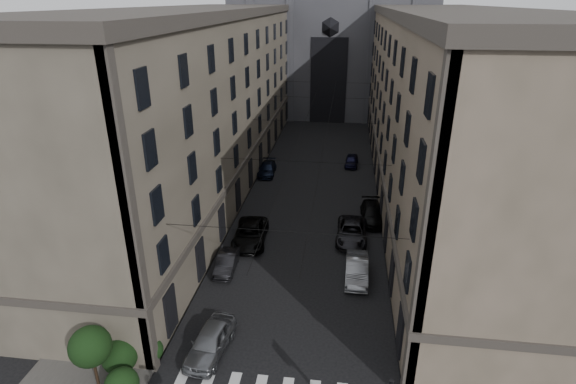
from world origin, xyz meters
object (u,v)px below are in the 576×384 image
at_px(car_right_midnear, 352,232).
at_px(car_right_midfar, 373,213).
at_px(car_right_far, 352,161).
at_px(gothic_tower, 333,10).
at_px(car_right_near, 357,269).
at_px(car_left_midfar, 250,234).
at_px(car_left_far, 267,169).
at_px(car_left_midnear, 227,262).
at_px(car_left_near, 210,341).

bearing_deg(car_right_midnear, car_right_midfar, 65.24).
bearing_deg(car_right_far, gothic_tower, 101.13).
height_order(gothic_tower, car_right_near, gothic_tower).
height_order(car_right_near, car_right_far, car_right_near).
bearing_deg(car_left_midfar, car_right_far, 63.56).
xyz_separation_m(car_left_far, car_right_midfar, (12.19, -10.96, 0.06)).
relative_size(car_right_near, car_right_far, 1.20).
xyz_separation_m(gothic_tower, car_right_midfar, (6.20, -47.92, -17.04)).
height_order(car_left_midnear, car_right_midfar, car_right_midfar).
relative_size(car_left_near, car_left_midfar, 0.81).
bearing_deg(car_right_midfar, car_left_far, 135.01).
bearing_deg(gothic_tower, car_left_far, -99.21).
relative_size(car_left_near, car_left_midnear, 1.20).
distance_m(car_left_midfar, car_right_midnear, 8.92).
distance_m(car_left_midnear, car_right_far, 27.31).
height_order(car_left_far, car_right_midnear, car_right_midnear).
distance_m(gothic_tower, car_right_midfar, 51.24).
xyz_separation_m(car_left_far, car_right_near, (10.58, -20.94, 0.10)).
height_order(car_left_midfar, car_right_far, car_left_midfar).
bearing_deg(car_left_midfar, car_right_midnear, 6.36).
height_order(gothic_tower, car_left_far, gothic_tower).
bearing_deg(car_right_near, gothic_tower, 95.26).
xyz_separation_m(car_left_midfar, car_right_midnear, (8.79, 1.56, -0.03)).
height_order(car_left_near, car_left_midfar, car_left_midfar).
xyz_separation_m(car_left_midfar, car_right_midfar, (10.79, 5.58, -0.07)).
height_order(car_right_near, car_right_midnear, car_right_near).
bearing_deg(car_left_near, car_right_midnear, 67.44).
bearing_deg(car_right_near, car_left_midfar, 155.08).
distance_m(car_left_near, car_left_far, 30.05).
distance_m(car_left_midnear, car_right_midfar, 15.50).
relative_size(car_right_near, car_right_midnear, 0.84).
height_order(car_left_far, car_right_near, car_right_near).
height_order(car_left_midfar, car_right_near, car_left_midfar).
relative_size(car_left_near, car_right_far, 1.21).
distance_m(car_left_far, car_right_midnear, 18.12).
relative_size(car_left_near, car_left_far, 1.01).
height_order(car_right_midnear, car_right_midfar, car_right_midnear).
height_order(car_left_near, car_right_midfar, car_left_near).
bearing_deg(car_left_far, car_right_midnear, -57.81).
bearing_deg(gothic_tower, car_right_midnear, -85.38).
xyz_separation_m(gothic_tower, car_left_midnear, (-5.51, -58.07, -17.14)).
relative_size(car_left_midnear, car_left_midfar, 0.68).
bearing_deg(car_left_midnear, car_right_midfar, 38.27).
height_order(gothic_tower, car_right_far, gothic_tower).
distance_m(car_right_near, car_right_far, 25.36).
bearing_deg(car_left_midfar, car_left_far, 91.17).
bearing_deg(car_right_near, car_left_near, -133.42).
bearing_deg(car_left_near, car_right_near, 52.52).
bearing_deg(car_left_near, car_left_far, 100.08).
xyz_separation_m(car_left_near, car_left_midnear, (-1.31, 8.89, -0.16)).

